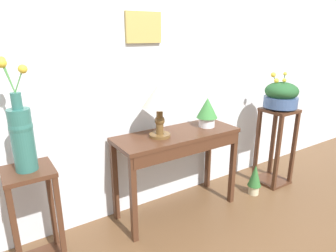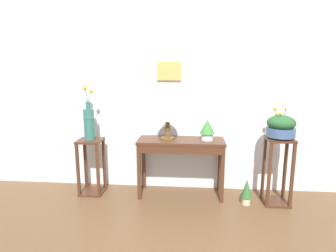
# 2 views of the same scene
# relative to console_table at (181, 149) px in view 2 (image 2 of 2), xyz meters

# --- Properties ---
(back_wall_with_art) EXTENTS (9.00, 0.13, 2.80)m
(back_wall_with_art) POSITION_rel_console_table_xyz_m (0.06, 0.32, 0.75)
(back_wall_with_art) COLOR silver
(back_wall_with_art) RESTS_ON ground
(console_table) EXTENTS (1.11, 0.42, 0.76)m
(console_table) POSITION_rel_console_table_xyz_m (0.00, 0.00, 0.00)
(console_table) COLOR #472819
(console_table) RESTS_ON ground
(table_lamp) EXTENTS (0.28, 0.28, 0.45)m
(table_lamp) POSITION_rel_console_table_xyz_m (-0.17, 0.02, 0.44)
(table_lamp) COLOR brown
(table_lamp) RESTS_ON console_table
(potted_plant_on_console) EXTENTS (0.19, 0.19, 0.27)m
(potted_plant_on_console) POSITION_rel_console_table_xyz_m (0.33, 0.02, 0.26)
(potted_plant_on_console) COLOR silver
(potted_plant_on_console) RESTS_ON console_table
(pedestal_stand_left) EXTENTS (0.31, 0.31, 0.75)m
(pedestal_stand_left) POSITION_rel_console_table_xyz_m (-1.20, -0.01, -0.28)
(pedestal_stand_left) COLOR #472819
(pedestal_stand_left) RESTS_ON ground
(flower_vase_tall_left) EXTENTS (0.16, 0.14, 0.71)m
(flower_vase_tall_left) POSITION_rel_console_table_xyz_m (-1.20, -0.01, 0.35)
(flower_vase_tall_left) COLOR #2D665B
(flower_vase_tall_left) RESTS_ON pedestal_stand_left
(pedestal_stand_right) EXTENTS (0.31, 0.31, 0.84)m
(pedestal_stand_right) POSITION_rel_console_table_xyz_m (1.20, -0.11, -0.23)
(pedestal_stand_right) COLOR #472819
(pedestal_stand_right) RESTS_ON ground
(planter_bowl_wide_right) EXTENTS (0.34, 0.34, 0.37)m
(planter_bowl_wide_right) POSITION_rel_console_table_xyz_m (1.20, -0.11, 0.33)
(planter_bowl_wide_right) COLOR #3D5684
(planter_bowl_wide_right) RESTS_ON pedestal_stand_right
(potted_plant_floor) EXTENTS (0.13, 0.13, 0.33)m
(potted_plant_floor) POSITION_rel_console_table_xyz_m (0.82, -0.18, -0.47)
(potted_plant_floor) COLOR beige
(potted_plant_floor) RESTS_ON ground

